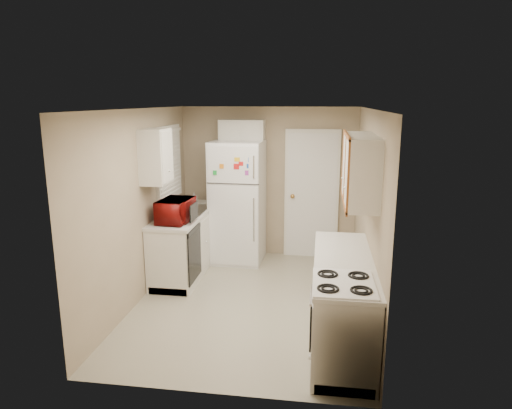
# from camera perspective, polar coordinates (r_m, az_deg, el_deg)

# --- Properties ---
(floor) EXTENTS (3.80, 3.80, 0.00)m
(floor) POSITION_cam_1_polar(r_m,az_deg,el_deg) (5.94, -0.70, -11.97)
(floor) COLOR #BAB49D
(floor) RESTS_ON ground
(ceiling) EXTENTS (3.80, 3.80, 0.00)m
(ceiling) POSITION_cam_1_polar(r_m,az_deg,el_deg) (5.38, -0.78, 11.86)
(ceiling) COLOR white
(ceiling) RESTS_ON floor
(wall_left) EXTENTS (3.80, 3.80, 0.00)m
(wall_left) POSITION_cam_1_polar(r_m,az_deg,el_deg) (5.92, -14.26, -0.17)
(wall_left) COLOR tan
(wall_left) RESTS_ON floor
(wall_right) EXTENTS (3.80, 3.80, 0.00)m
(wall_right) POSITION_cam_1_polar(r_m,az_deg,el_deg) (5.50, 13.82, -1.12)
(wall_right) COLOR tan
(wall_right) RESTS_ON floor
(wall_back) EXTENTS (2.80, 2.80, 0.00)m
(wall_back) POSITION_cam_1_polar(r_m,az_deg,el_deg) (7.38, 1.55, 2.79)
(wall_back) COLOR tan
(wall_back) RESTS_ON floor
(wall_front) EXTENTS (2.80, 2.80, 0.00)m
(wall_front) POSITION_cam_1_polar(r_m,az_deg,el_deg) (3.75, -5.29, -7.42)
(wall_front) COLOR tan
(wall_front) RESTS_ON floor
(left_counter) EXTENTS (0.60, 1.80, 0.90)m
(left_counter) POSITION_cam_1_polar(r_m,az_deg,el_deg) (6.83, -8.72, -4.69)
(left_counter) COLOR silver
(left_counter) RESTS_ON floor
(dishwasher) EXTENTS (0.03, 0.58, 0.72)m
(dishwasher) POSITION_cam_1_polar(r_m,az_deg,el_deg) (6.19, -7.75, -6.13)
(dishwasher) COLOR black
(dishwasher) RESTS_ON floor
(sink) EXTENTS (0.54, 0.74, 0.16)m
(sink) POSITION_cam_1_polar(r_m,az_deg,el_deg) (6.86, -8.47, -1.05)
(sink) COLOR gray
(sink) RESTS_ON left_counter
(microwave) EXTENTS (0.58, 0.36, 0.37)m
(microwave) POSITION_cam_1_polar(r_m,az_deg,el_deg) (6.19, -10.00, -0.81)
(microwave) COLOR maroon
(microwave) RESTS_ON left_counter
(soap_bottle) EXTENTS (0.09, 0.09, 0.16)m
(soap_bottle) POSITION_cam_1_polar(r_m,az_deg,el_deg) (7.31, -7.74, 0.98)
(soap_bottle) COLOR silver
(soap_bottle) RESTS_ON left_counter
(window_blinds) EXTENTS (0.10, 0.98, 1.08)m
(window_blinds) POSITION_cam_1_polar(r_m,az_deg,el_deg) (6.80, -10.79, 5.10)
(window_blinds) COLOR silver
(window_blinds) RESTS_ON wall_left
(upper_cabinet_left) EXTENTS (0.30, 0.45, 0.70)m
(upper_cabinet_left) POSITION_cam_1_polar(r_m,az_deg,el_deg) (5.96, -12.44, 5.89)
(upper_cabinet_left) COLOR silver
(upper_cabinet_left) RESTS_ON wall_left
(refrigerator) EXTENTS (0.81, 0.78, 1.89)m
(refrigerator) POSITION_cam_1_polar(r_m,az_deg,el_deg) (7.11, -2.28, 0.32)
(refrigerator) COLOR white
(refrigerator) RESTS_ON floor
(cabinet_over_fridge) EXTENTS (0.70, 0.30, 0.40)m
(cabinet_over_fridge) POSITION_cam_1_polar(r_m,az_deg,el_deg) (7.19, -1.75, 8.95)
(cabinet_over_fridge) COLOR silver
(cabinet_over_fridge) RESTS_ON wall_back
(interior_door) EXTENTS (0.86, 0.06, 2.08)m
(interior_door) POSITION_cam_1_polar(r_m,az_deg,el_deg) (7.33, 6.95, 1.20)
(interior_door) COLOR white
(interior_door) RESTS_ON floor
(right_counter) EXTENTS (0.60, 2.00, 0.90)m
(right_counter) POSITION_cam_1_polar(r_m,az_deg,el_deg) (4.97, 10.69, -11.68)
(right_counter) COLOR silver
(right_counter) RESTS_ON floor
(stove) EXTENTS (0.56, 0.68, 0.82)m
(stove) POSITION_cam_1_polar(r_m,az_deg,el_deg) (4.41, 10.62, -15.62)
(stove) COLOR white
(stove) RESTS_ON floor
(upper_cabinet_right) EXTENTS (0.30, 1.20, 0.70)m
(upper_cabinet_right) POSITION_cam_1_polar(r_m,az_deg,el_deg) (4.89, 12.98, 4.36)
(upper_cabinet_right) COLOR silver
(upper_cabinet_right) RESTS_ON wall_right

